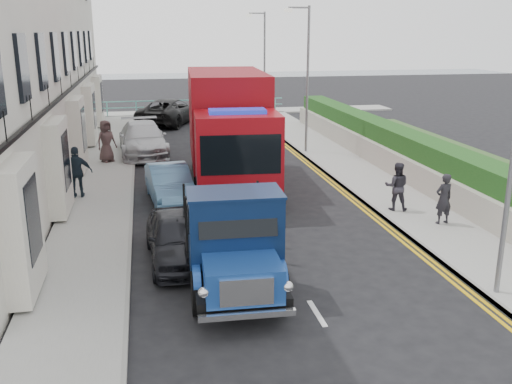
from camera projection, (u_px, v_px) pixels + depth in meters
name	position (u px, v px, depth m)	size (l,w,h in m)	color
ground	(293.00, 276.00, 14.26)	(120.00, 120.00, 0.00)	black
pavement_west	(102.00, 189.00, 21.78)	(2.40, 38.00, 0.12)	gray
pavement_east	(362.00, 176.00, 23.71)	(2.60, 38.00, 0.12)	gray
promenade	(193.00, 113.00, 41.60)	(30.00, 2.50, 0.12)	gray
sea_plane	(171.00, 79.00, 70.87)	(120.00, 120.00, 0.00)	#4B5867
garden_east	(406.00, 154.00, 23.84)	(1.45, 28.00, 1.75)	#B2AD9E
seafront_railing	(193.00, 107.00, 40.71)	(13.00, 0.08, 1.11)	#59B2A5
lamp_near	(512.00, 125.00, 12.05)	(1.23, 0.18, 7.00)	slate
lamp_mid	(305.00, 72.00, 27.14)	(1.23, 0.18, 7.00)	slate
lamp_far	(263.00, 61.00, 36.57)	(1.23, 0.18, 7.00)	slate
bedford_lorry	(234.00, 248.00, 13.00)	(2.27, 5.33, 2.48)	black
red_lorry	(229.00, 127.00, 21.87)	(3.32, 8.49, 4.36)	black
parked_car_front	(177.00, 238.00, 15.01)	(1.55, 3.86, 1.31)	black
parked_car_mid	(170.00, 184.00, 20.26)	(1.37, 3.93, 1.30)	#4F80AB
parked_car_rear	(143.00, 139.00, 27.80)	(2.19, 5.39, 1.57)	#BABBC0
seafront_car_left	(170.00, 111.00, 36.89)	(2.72, 5.90, 1.64)	black
seafront_car_right	(246.00, 122.00, 33.38)	(1.67, 4.14, 1.41)	#98989C
pedestrian_east_near	(444.00, 199.00, 17.53)	(0.58, 0.38, 1.59)	black
pedestrian_east_far	(397.00, 186.00, 18.87)	(0.79, 0.61, 1.62)	#2E2B35
pedestrian_west_near	(77.00, 172.00, 20.29)	(1.08, 0.45, 1.84)	#19252E
pedestrian_west_far	(106.00, 141.00, 25.79)	(0.93, 0.60, 1.89)	#463332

